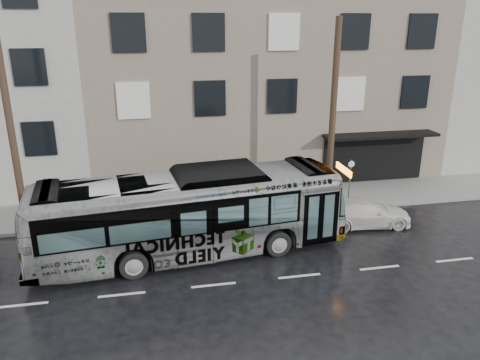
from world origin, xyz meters
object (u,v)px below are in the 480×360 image
(utility_pole_front, at_px, (333,118))
(bus, at_px, (190,214))
(sign_post, at_px, (349,183))
(utility_pole_rear, at_px, (11,131))
(white_sedan, at_px, (364,213))

(utility_pole_front, bearing_deg, bus, -155.44)
(sign_post, bearing_deg, bus, -158.43)
(utility_pole_rear, bearing_deg, white_sedan, -7.67)
(utility_pole_front, bearing_deg, sign_post, 0.00)
(utility_pole_front, bearing_deg, utility_pole_rear, 180.00)
(utility_pole_rear, distance_m, white_sedan, 15.66)
(utility_pole_front, height_order, sign_post, utility_pole_front)
(utility_pole_front, distance_m, bus, 8.28)
(utility_pole_rear, bearing_deg, utility_pole_front, 0.00)
(utility_pole_front, xyz_separation_m, sign_post, (1.10, 0.00, -3.30))
(white_sedan, bearing_deg, bus, 103.24)
(utility_pole_rear, distance_m, sign_post, 15.46)
(utility_pole_rear, relative_size, bus, 0.73)
(utility_pole_front, relative_size, bus, 0.73)
(sign_post, height_order, white_sedan, sign_post)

